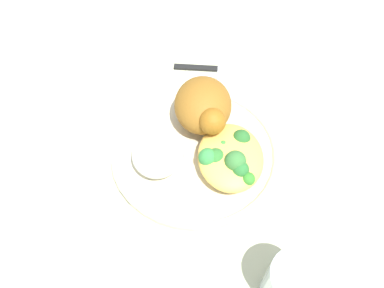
# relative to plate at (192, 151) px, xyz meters

# --- Properties ---
(ground_plane) EXTENTS (2.00, 2.00, 0.00)m
(ground_plane) POSITION_rel_plate_xyz_m (0.00, 0.00, -0.01)
(ground_plane) COLOR beige
(plate) EXTENTS (0.25, 0.25, 0.02)m
(plate) POSITION_rel_plate_xyz_m (0.00, 0.00, 0.00)
(plate) COLOR beige
(plate) RESTS_ON ground_plane
(roasted_chicken) EXTENTS (0.11, 0.09, 0.07)m
(roasted_chicken) POSITION_rel_plate_xyz_m (-0.05, 0.01, 0.04)
(roasted_chicken) COLOR #955F1F
(roasted_chicken) RESTS_ON plate
(rice_pile) EXTENTS (0.08, 0.07, 0.04)m
(rice_pile) POSITION_rel_plate_xyz_m (0.02, -0.05, 0.03)
(rice_pile) COLOR white
(rice_pile) RESTS_ON plate
(mac_cheese_with_broccoli) EXTENTS (0.12, 0.09, 0.05)m
(mac_cheese_with_broccoli) POSITION_rel_plate_xyz_m (0.03, 0.05, 0.03)
(mac_cheese_with_broccoli) COLOR #F3C255
(mac_cheese_with_broccoli) RESTS_ON plate
(fork) EXTENTS (0.02, 0.14, 0.01)m
(fork) POSITION_rel_plate_xyz_m (-0.17, 0.01, -0.01)
(fork) COLOR silver
(fork) RESTS_ON ground_plane
(knife) EXTENTS (0.03, 0.19, 0.01)m
(knife) POSITION_rel_plate_xyz_m (-0.19, 0.04, -0.01)
(knife) COLOR black
(knife) RESTS_ON ground_plane
(water_glass) EXTENTS (0.06, 0.06, 0.08)m
(water_glass) POSITION_rel_plate_xyz_m (0.20, 0.11, 0.03)
(water_glass) COLOR silver
(water_glass) RESTS_ON ground_plane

